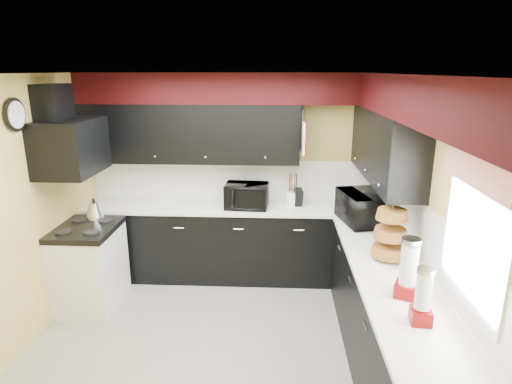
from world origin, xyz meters
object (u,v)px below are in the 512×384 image
(knife_block, at_px, (298,198))
(utensil_crock, at_px, (293,199))
(microwave, at_px, (362,208))
(kettle, at_px, (94,210))
(toaster_oven, at_px, (247,196))

(knife_block, bearing_deg, utensil_crock, 148.74)
(utensil_crock, relative_size, knife_block, 0.80)
(microwave, bearing_deg, utensil_crock, 39.21)
(utensil_crock, distance_m, knife_block, 0.07)
(microwave, relative_size, kettle, 3.05)
(knife_block, xyz_separation_m, kettle, (-2.31, -0.49, -0.04))
(toaster_oven, distance_m, microwave, 1.36)
(knife_block, bearing_deg, toaster_oven, 178.15)
(toaster_oven, xyz_separation_m, utensil_crock, (0.56, 0.11, -0.06))
(utensil_crock, height_order, knife_block, knife_block)
(toaster_oven, distance_m, kettle, 1.74)
(toaster_oven, relative_size, microwave, 0.83)
(microwave, bearing_deg, kettle, 76.24)
(microwave, relative_size, knife_block, 2.85)
(utensil_crock, bearing_deg, toaster_oven, -168.47)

